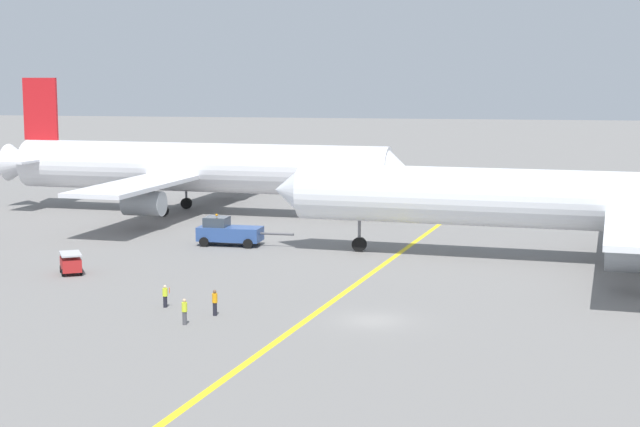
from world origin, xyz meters
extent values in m
plane|color=slate|center=(0.00, 0.00, 0.00)|extent=(600.00, 600.00, 0.00)
cube|color=yellow|center=(-2.87, 10.00, 0.00)|extent=(15.94, 119.07, 0.01)
cylinder|color=silver|center=(-26.36, 45.63, 5.36)|extent=(44.54, 9.05, 5.63)
cone|color=silver|center=(-3.11, 43.82, 5.36)|extent=(3.19, 5.38, 5.18)
cone|color=silver|center=(-49.40, 47.43, 5.36)|extent=(3.94, 4.77, 4.50)
cube|color=silver|center=(-28.56, 45.80, 4.51)|extent=(9.81, 44.55, 0.44)
cube|color=silver|center=(-46.91, 47.23, 5.92)|extent=(4.20, 13.21, 0.28)
cube|color=red|center=(-46.61, 47.21, 11.86)|extent=(4.41, 0.70, 7.38)
cylinder|color=#999EA3|center=(-28.53, 33.39, 2.71)|extent=(4.39, 2.92, 2.60)
cylinder|color=#999EA3|center=(-26.60, 58.06, 2.71)|extent=(4.39, 2.92, 2.60)
cylinder|color=slate|center=(-29.30, 49.27, 1.74)|extent=(0.28, 0.28, 2.17)
cylinder|color=black|center=(-29.30, 49.27, 0.65)|extent=(1.34, 0.65, 1.30)
cylinder|color=slate|center=(-29.82, 42.49, 1.74)|extent=(0.28, 0.28, 2.17)
cylinder|color=black|center=(-29.82, 42.49, 0.65)|extent=(1.34, 0.65, 1.30)
cylinder|color=slate|center=(-8.72, 44.26, 1.74)|extent=(0.28, 0.28, 2.17)
cylinder|color=black|center=(-8.72, 44.26, 0.65)|extent=(1.34, 0.65, 1.30)
cylinder|color=white|center=(17.02, 22.53, 5.38)|extent=(54.69, 10.59, 5.07)
cone|color=white|center=(-11.26, 25.42, 5.38)|extent=(3.26, 4.92, 4.66)
cylinder|color=#999EA3|center=(19.83, 33.07, 2.81)|extent=(4.44, 3.01, 2.60)
cylinder|color=#999EA3|center=(17.63, 11.63, 2.81)|extent=(4.44, 3.01, 2.60)
cylinder|color=slate|center=(-4.65, 24.75, 1.87)|extent=(0.28, 0.28, 2.44)
cylinder|color=black|center=(-4.65, 24.75, 0.65)|extent=(1.35, 0.68, 1.30)
cube|color=#2D4C8C|center=(-17.05, 25.69, 1.10)|extent=(6.00, 2.73, 1.31)
cube|color=#333D47|center=(-18.36, 25.73, 2.21)|extent=(2.19, 2.11, 0.90)
cylinder|color=#4C4C51|center=(-12.49, 25.55, 1.23)|extent=(3.20, 0.30, 0.20)
sphere|color=orange|center=(-18.36, 25.73, 2.84)|extent=(0.24, 0.24, 0.24)
cylinder|color=black|center=(-19.22, 24.48, 0.45)|extent=(0.91, 0.33, 0.90)
cylinder|color=black|center=(-19.15, 27.03, 0.45)|extent=(0.91, 0.33, 0.90)
cylinder|color=black|center=(-14.96, 24.35, 0.45)|extent=(0.91, 0.33, 0.90)
cylinder|color=black|center=(-14.88, 26.90, 0.45)|extent=(0.91, 0.33, 0.90)
cube|color=red|center=(-25.88, 10.32, 0.80)|extent=(2.61, 3.00, 1.00)
cube|color=#B2B2B7|center=(-25.88, 10.32, 1.65)|extent=(2.74, 3.15, 0.12)
cylinder|color=black|center=(-26.87, 10.62, 0.30)|extent=(0.48, 0.62, 0.60)
cylinder|color=black|center=(-25.66, 11.33, 0.30)|extent=(0.48, 0.62, 0.60)
cylinder|color=black|center=(-26.11, 9.32, 0.30)|extent=(0.48, 0.62, 0.60)
cylinder|color=black|center=(-24.90, 10.03, 0.30)|extent=(0.48, 0.62, 0.60)
cylinder|color=black|center=(-14.53, 0.90, 0.39)|extent=(0.28, 0.28, 0.79)
cylinder|color=#D1E02D|center=(-14.53, 0.90, 1.07)|extent=(0.36, 0.36, 0.56)
sphere|color=beige|center=(-14.53, 0.90, 1.45)|extent=(0.21, 0.21, 0.21)
cylinder|color=#F24C19|center=(-14.25, 1.01, 1.18)|extent=(0.05, 0.05, 0.40)
cylinder|color=black|center=(-10.48, -0.71, 0.44)|extent=(0.28, 0.28, 0.88)
cylinder|color=orange|center=(-10.48, -0.71, 1.20)|extent=(0.36, 0.36, 0.63)
sphere|color=brown|center=(-10.48, -0.71, 1.63)|extent=(0.24, 0.24, 0.24)
cylinder|color=#4C4C51|center=(-11.68, -3.39, 0.43)|extent=(0.28, 0.28, 0.86)
cylinder|color=#D1E02D|center=(-11.68, -3.39, 1.17)|extent=(0.36, 0.36, 0.61)
sphere|color=tan|center=(-11.68, -3.39, 1.59)|extent=(0.23, 0.23, 0.23)
camera|label=1|loc=(8.38, -61.65, 15.82)|focal=54.96mm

